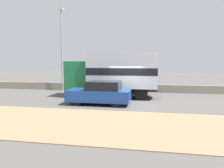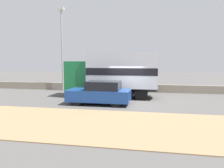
# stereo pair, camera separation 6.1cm
# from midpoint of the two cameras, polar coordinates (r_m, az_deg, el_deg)

# --- Properties ---
(ground_plane) EXTENTS (80.00, 80.00, 0.00)m
(ground_plane) POSITION_cam_midpoint_polar(r_m,az_deg,el_deg) (14.96, 3.39, -5.07)
(ground_plane) COLOR #514F4C
(dirt_shoulder_foreground) EXTENTS (60.00, 5.28, 0.04)m
(dirt_shoulder_foreground) POSITION_cam_midpoint_polar(r_m,az_deg,el_deg) (10.06, -0.39, -10.55)
(dirt_shoulder_foreground) COLOR #937551
(dirt_shoulder_foreground) RESTS_ON ground_plane
(stone_wall_backdrop) EXTENTS (60.00, 0.35, 0.71)m
(stone_wall_backdrop) POSITION_cam_midpoint_polar(r_m,az_deg,el_deg) (20.48, 5.43, -1.03)
(stone_wall_backdrop) COLOR gray
(stone_wall_backdrop) RESTS_ON ground_plane
(street_lamp) EXTENTS (0.56, 0.28, 7.81)m
(street_lamp) POSITION_cam_midpoint_polar(r_m,az_deg,el_deg) (21.51, -12.87, 10.17)
(street_lamp) COLOR gray
(street_lamp) RESTS_ON ground_plane
(box_truck) EXTENTS (7.13, 2.61, 3.53)m
(box_truck) POSITION_cam_midpoint_polar(r_m,az_deg,el_deg) (17.17, 0.98, 3.09)
(box_truck) COLOR #196B38
(box_truck) RESTS_ON ground_plane
(car_hatchback) EXTENTS (4.14, 1.82, 1.56)m
(car_hatchback) POSITION_cam_midpoint_polar(r_m,az_deg,el_deg) (14.51, -2.99, -2.34)
(car_hatchback) COLOR navy
(car_hatchback) RESTS_ON ground_plane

